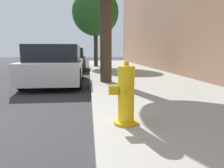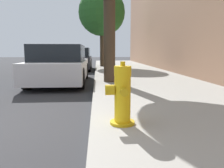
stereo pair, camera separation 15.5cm
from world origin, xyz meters
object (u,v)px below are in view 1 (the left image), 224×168
at_px(parked_car_mid, 70,59).
at_px(street_tree_far, 95,12).
at_px(parked_car_near, 56,65).
at_px(fire_hydrant, 125,96).

xyz_separation_m(parked_car_mid, street_tree_far, (1.56, 0.99, 2.84)).
height_order(parked_car_near, street_tree_far, street_tree_far).
xyz_separation_m(fire_hydrant, street_tree_far, (0.00, 11.21, 2.94)).
bearing_deg(fire_hydrant, street_tree_far, 89.99).
bearing_deg(fire_hydrant, parked_car_mid, 98.69).
xyz_separation_m(parked_car_near, parked_car_mid, (0.01, 5.41, -0.00)).
relative_size(parked_car_near, street_tree_far, 0.83).
bearing_deg(street_tree_far, parked_car_mid, -147.64).
distance_m(parked_car_near, street_tree_far, 7.17).
height_order(parked_car_mid, street_tree_far, street_tree_far).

